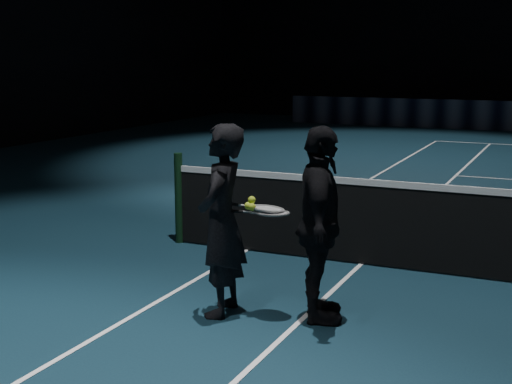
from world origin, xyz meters
TOP-DOWN VIEW (x-y plane):
  - net_post_left at (-6.40, 0.00)m, footprint 0.10×0.10m
  - player_a at (-4.81, -1.96)m, footprint 0.49×0.67m
  - player_b at (-3.99, -1.76)m, footprint 0.72×1.07m
  - racket_lower at (-4.38, -1.85)m, footprint 0.71×0.37m
  - racket_upper at (-4.43, -1.83)m, footprint 0.71×0.41m
  - tennis_balls at (-4.57, -1.90)m, footprint 0.12×0.10m

SIDE VIEW (x-z plane):
  - net_post_left at x=-6.40m, z-range 0.00..1.10m
  - player_a at x=-4.81m, z-range 0.00..1.68m
  - player_b at x=-3.99m, z-range 0.00..1.68m
  - racket_lower at x=-4.38m, z-range 0.91..0.94m
  - racket_upper at x=-4.43m, z-range 0.90..1.01m
  - tennis_balls at x=-4.57m, z-range 0.93..1.05m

